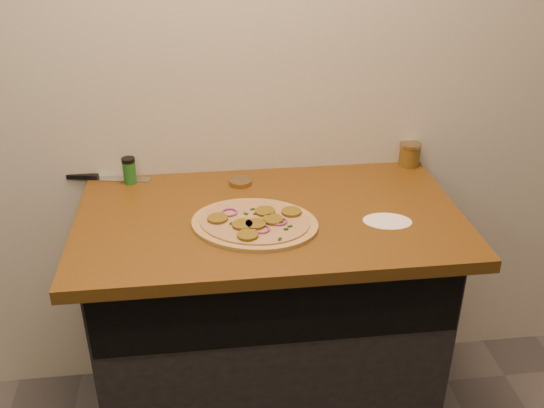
{
  "coord_description": "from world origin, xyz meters",
  "views": [
    {
      "loc": [
        -0.19,
        -0.23,
        1.81
      ],
      "look_at": [
        0.0,
        1.38,
        0.95
      ],
      "focal_mm": 40.0,
      "sensor_mm": 36.0,
      "label": 1
    }
  ],
  "objects": [
    {
      "name": "salsa_jar",
      "position": [
        0.55,
        1.72,
        0.94
      ],
      "size": [
        0.08,
        0.08,
        0.08
      ],
      "color": "maroon",
      "rests_on": "countertop"
    },
    {
      "name": "cabinet",
      "position": [
        0.0,
        1.45,
        0.43
      ],
      "size": [
        1.1,
        0.6,
        0.86
      ],
      "primitive_type": "cube",
      "color": "black",
      "rests_on": "ground"
    },
    {
      "name": "countertop",
      "position": [
        0.0,
        1.42,
        0.88
      ],
      "size": [
        1.2,
        0.7,
        0.04
      ],
      "primitive_type": "cube",
      "color": "brown",
      "rests_on": "cabinet"
    },
    {
      "name": "flour_spill",
      "position": [
        0.35,
        1.32,
        0.9
      ],
      "size": [
        0.17,
        0.17,
        0.0
      ],
      "primitive_type": "cylinder",
      "rotation": [
        0.0,
        0.0,
        -0.19
      ],
      "color": "white",
      "rests_on": "countertop"
    },
    {
      "name": "spice_shaker",
      "position": [
        -0.45,
        1.69,
        0.95
      ],
      "size": [
        0.05,
        0.05,
        0.09
      ],
      "color": "#206620",
      "rests_on": "countertop"
    },
    {
      "name": "pizza",
      "position": [
        -0.05,
        1.35,
        0.91
      ],
      "size": [
        0.48,
        0.48,
        0.03
      ],
      "color": "tan",
      "rests_on": "countertop"
    },
    {
      "name": "chefs_knife",
      "position": [
        -0.55,
        1.73,
        0.91
      ],
      "size": [
        0.29,
        0.08,
        0.02
      ],
      "color": "#B7BAC1",
      "rests_on": "countertop"
    },
    {
      "name": "mason_jar_lid",
      "position": [
        -0.07,
        1.63,
        0.91
      ],
      "size": [
        0.1,
        0.1,
        0.02
      ],
      "primitive_type": "cylinder",
      "rotation": [
        0.0,
        0.0,
        -0.4
      ],
      "color": "#998459",
      "rests_on": "countertop"
    }
  ]
}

